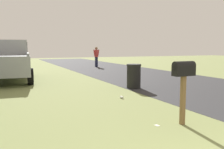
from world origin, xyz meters
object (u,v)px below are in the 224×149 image
(pickup_truck, at_px, (10,59))
(trash_bin, at_px, (134,76))
(mailbox, at_px, (184,74))
(pedestrian, at_px, (96,55))

(pickup_truck, distance_m, trash_bin, 6.71)
(pickup_truck, bearing_deg, trash_bin, -132.55)
(mailbox, distance_m, trash_bin, 4.94)
(mailbox, bearing_deg, pickup_truck, 16.85)
(pickup_truck, xyz_separation_m, trash_bin, (-4.81, -4.64, -0.59))
(mailbox, height_order, pedestrian, pedestrian)
(pedestrian, bearing_deg, trash_bin, -21.20)
(mailbox, height_order, trash_bin, mailbox)
(mailbox, distance_m, pedestrian, 16.49)
(mailbox, bearing_deg, trash_bin, -18.24)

